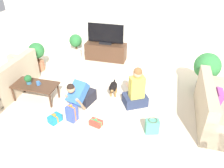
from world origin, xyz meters
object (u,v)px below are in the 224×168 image
at_px(tv_console, 106,52).
at_px(mug, 38,83).
at_px(person_sitting, 136,91).
at_px(gift_box_b, 96,123).
at_px(sofa_left, 7,81).
at_px(potted_plant_corner_right, 207,68).
at_px(gift_box_c, 72,113).
at_px(sofa_right, 217,109).
at_px(dog, 113,87).
at_px(tv, 106,35).
at_px(gift_box_a, 55,118).
at_px(gift_bag_a, 152,126).
at_px(tabletop_plant, 28,79).
at_px(person_kneeling, 81,95).
at_px(potted_plant_back_left, 76,44).
at_px(coffee_table, 35,86).
at_px(potted_plant_corner_left, 37,54).

xyz_separation_m(tv_console, mug, (-0.88, -2.53, 0.20)).
bearing_deg(person_sitting, gift_box_b, 23.37).
distance_m(sofa_left, person_sitting, 3.18).
relative_size(potted_plant_corner_right, gift_box_c, 2.38).
bearing_deg(gift_box_b, mug, 162.04).
xyz_separation_m(sofa_right, dog, (-2.28, 0.33, -0.05)).
distance_m(sofa_right, tv, 3.81).
bearing_deg(gift_box_a, tv, 86.28).
xyz_separation_m(tv, gift_bag_a, (1.79, -2.95, -0.66)).
height_order(gift_box_a, gift_box_b, gift_box_a).
xyz_separation_m(tv_console, tabletop_plant, (-1.12, -2.54, 0.28)).
bearing_deg(tv, dog, -68.97).
bearing_deg(dog, potted_plant_corner_right, 15.91).
height_order(gift_box_a, tabletop_plant, tabletop_plant).
distance_m(person_kneeling, person_sitting, 1.23).
bearing_deg(sofa_right, gift_bag_a, 119.06).
bearing_deg(sofa_right, mug, 93.88).
bearing_deg(tv, tabletop_plant, -113.81).
height_order(potted_plant_back_left, gift_box_a, potted_plant_back_left).
relative_size(gift_bag_a, tabletop_plant, 1.47).
bearing_deg(tv_console, mug, -109.20).
height_order(sofa_right, potted_plant_corner_right, potted_plant_corner_right).
bearing_deg(potted_plant_back_left, tv_console, 2.88).
distance_m(tv_console, tv, 0.55).
bearing_deg(mug, gift_box_b, -17.96).
xyz_separation_m(potted_plant_back_left, gift_box_b, (1.65, -2.98, -0.37)).
relative_size(gift_box_c, mug, 3.45).
bearing_deg(coffee_table, mug, 1.78).
relative_size(potted_plant_back_left, gift_box_b, 2.64).
xyz_separation_m(potted_plant_back_left, gift_box_c, (1.12, -2.96, -0.25)).
height_order(tv, gift_box_c, tv).
xyz_separation_m(coffee_table, gift_box_b, (1.65, -0.50, -0.31)).
bearing_deg(gift_box_a, mug, 137.63).
relative_size(tv_console, dog, 2.47).
height_order(sofa_right, person_kneeling, sofa_right).
relative_size(potted_plant_back_left, gift_box_a, 2.47).
bearing_deg(tabletop_plant, sofa_left, 169.37).
height_order(coffee_table, gift_box_a, coffee_table).
distance_m(tv, tabletop_plant, 2.79).
relative_size(coffee_table, gift_box_b, 3.74).
height_order(potted_plant_corner_left, tabletop_plant, potted_plant_corner_left).
xyz_separation_m(tv_console, gift_box_c, (0.13, -3.01, -0.09)).
distance_m(sofa_right, gift_bag_a, 1.42).
xyz_separation_m(sofa_left, gift_box_c, (1.98, -0.61, -0.12)).
bearing_deg(gift_box_b, tabletop_plant, 164.60).
bearing_deg(sofa_right, potted_plant_back_left, 61.14).
height_order(sofa_left, gift_box_b, sofa_left).
relative_size(potted_plant_corner_right, gift_box_a, 3.20).
bearing_deg(tv, tv_console, 0.00).
distance_m(sofa_right, tv_console, 3.78).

